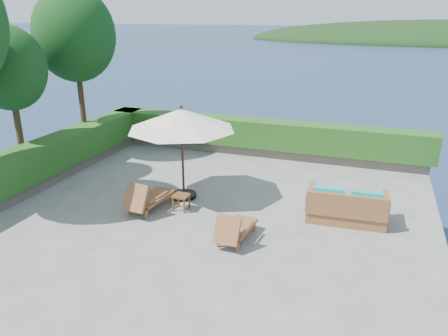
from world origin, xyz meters
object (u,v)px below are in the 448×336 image
(patio_umbrella, at_px, (181,120))
(lounge_left, at_px, (147,198))
(wicker_loveseat, at_px, (346,208))
(lounge_right, at_px, (235,228))
(side_table, at_px, (181,198))

(patio_umbrella, height_order, lounge_left, patio_umbrella)
(patio_umbrella, distance_m, wicker_loveseat, 5.01)
(patio_umbrella, bearing_deg, lounge_right, -42.14)
(side_table, height_order, wicker_loveseat, wicker_loveseat)
(lounge_right, bearing_deg, lounge_left, 167.83)
(patio_umbrella, relative_size, wicker_loveseat, 1.53)
(lounge_right, bearing_deg, wicker_loveseat, 44.04)
(side_table, xyz_separation_m, wicker_loveseat, (4.32, 0.78, 0.02))
(lounge_left, distance_m, wicker_loveseat, 5.29)
(lounge_right, relative_size, side_table, 3.32)
(patio_umbrella, height_order, lounge_right, patio_umbrella)
(lounge_left, bearing_deg, side_table, 28.80)
(lounge_left, distance_m, lounge_right, 2.90)
(lounge_left, distance_m, side_table, 0.92)
(wicker_loveseat, bearing_deg, patio_umbrella, 176.52)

